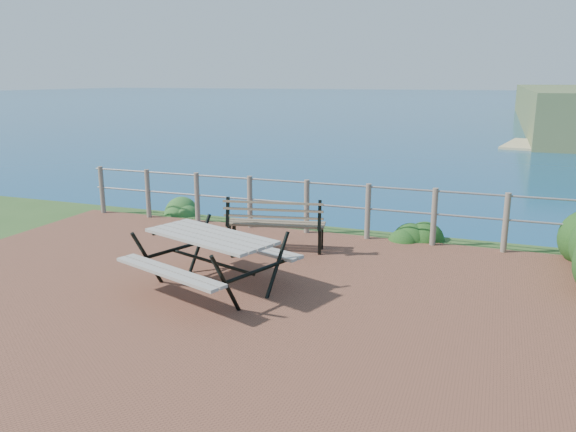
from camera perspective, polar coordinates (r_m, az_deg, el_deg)
name	(u,v)px	position (r m, az deg, el deg)	size (l,w,h in m)	color
ground	(226,297)	(7.57, -6.32, -8.17)	(10.00, 7.00, 0.12)	brown
ocean	(492,87)	(206.29, 20.02, 12.19)	(1200.00, 1200.00, 0.00)	navy
safety_railing	(307,204)	(10.37, 1.91, 1.26)	(9.40, 0.10, 1.00)	#6B5B4C
picnic_table	(211,256)	(7.63, -7.82, -4.07)	(1.99, 1.53, 0.78)	gray
park_bench	(276,215)	(9.32, -1.26, 0.05)	(1.69, 0.72, 0.92)	brown
shrub_lip_west	(183,211)	(12.45, -10.58, 0.45)	(0.77, 0.77, 0.51)	#205622
shrub_lip_east	(414,239)	(10.41, 12.64, -2.27)	(0.76, 0.76, 0.50)	#133A12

